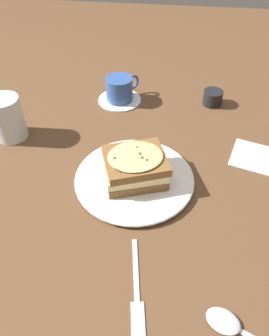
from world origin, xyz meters
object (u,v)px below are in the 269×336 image
Objects in this scene: napkin at (259,158)px; condiment_pot at (213,98)px; dinner_plate at (134,179)px; water_glass at (8,118)px; sandwich at (135,166)px; teacup_with_saucer at (120,90)px; fork at (137,302)px; spoon at (229,324)px.

napkin is 2.31× the size of condiment_pot.
water_glass reaches higher than dinner_plate.
water_glass is (-0.33, 0.12, 0.01)m from sandwich.
water_glass is at bearing 178.99° from napkin.
dinner_plate is 2.10× the size of teacup_with_saucer.
fork is (0.04, -0.27, -0.04)m from sandwich.
spoon is 1.21× the size of napkin.
teacup_with_saucer is 0.67m from spoon.
sandwich reaches higher than napkin.
dinner_plate is at bearing 54.66° from spoon.
spoon is (0.18, -0.29, -0.04)m from sandwich.
dinner_plate is 0.36m from water_glass.
sandwich is 0.35m from spoon.
condiment_pot reaches higher than spoon.
water_glass is (-0.33, 0.12, 0.05)m from dinner_plate.
fork is at bearing 105.33° from spoon.
sandwich reaches higher than teacup_with_saucer.
teacup_with_saucer is 0.43m from napkin.
teacup_with_saucer reaches higher than fork.
water_glass is 0.86× the size of napkin.
teacup_with_saucer is 1.14× the size of water_glass.
dinner_plate is 0.04m from sandwich.
condiment_pot reaches higher than napkin.
sandwich is (0.00, 0.00, 0.04)m from dinner_plate.
spoon is (0.52, -0.41, -0.05)m from water_glass.
water_glass is 0.55m from fork.
napkin is (0.37, -0.21, -0.03)m from teacup_with_saucer.
dinner_plate is 2.07× the size of napkin.
water_glass is at bearing -157.35° from condiment_pot.
sandwich is 0.28m from fork.
teacup_with_saucer is 0.81× the size of spoon.
napkin is at bearing -132.26° from fork.
fork is (0.37, -0.40, -0.05)m from water_glass.
napkin is (0.29, 0.11, -0.01)m from dinner_plate.
teacup_with_saucer is at bearing -87.63° from fork.
teacup_with_saucer reaches higher than condiment_pot.
spoon is at bearing 163.82° from fork.
sandwich is at bearing 54.53° from spoon.
fork is 1.51× the size of napkin.
condiment_pot is (0.27, 0.01, -0.01)m from teacup_with_saucer.
teacup_with_saucer is at bearing 45.84° from spoon.
water_glass is 0.71× the size of spoon.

